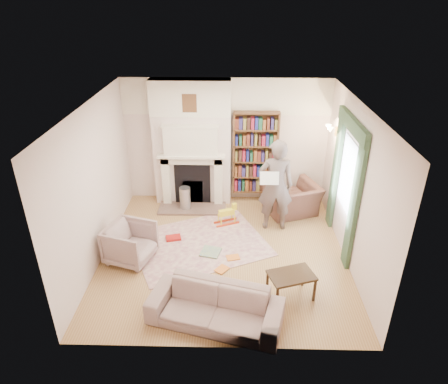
{
  "coord_description": "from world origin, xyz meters",
  "views": [
    {
      "loc": [
        0.16,
        -6.19,
        4.46
      ],
      "look_at": [
        0.0,
        0.25,
        1.15
      ],
      "focal_mm": 32.0,
      "sensor_mm": 36.0,
      "label": 1
    }
  ],
  "objects_px": {
    "paraffin_heater": "(185,199)",
    "armchair_left": "(130,243)",
    "man_reading": "(276,186)",
    "rocking_horse": "(227,214)",
    "bookcase": "(255,153)",
    "sofa": "(215,307)",
    "armchair_reading": "(292,199)",
    "coffee_table": "(291,286)"
  },
  "relations": [
    {
      "from": "man_reading",
      "to": "rocking_horse",
      "type": "bearing_deg",
      "value": -6.17
    },
    {
      "from": "armchair_left",
      "to": "paraffin_heater",
      "type": "distance_m",
      "value": 2.03
    },
    {
      "from": "bookcase",
      "to": "coffee_table",
      "type": "relative_size",
      "value": 2.64
    },
    {
      "from": "man_reading",
      "to": "coffee_table",
      "type": "relative_size",
      "value": 2.74
    },
    {
      "from": "bookcase",
      "to": "armchair_left",
      "type": "bearing_deg",
      "value": -134.27
    },
    {
      "from": "bookcase",
      "to": "armchair_reading",
      "type": "xyz_separation_m",
      "value": [
        0.81,
        -0.6,
        -0.83
      ]
    },
    {
      "from": "paraffin_heater",
      "to": "rocking_horse",
      "type": "distance_m",
      "value": 1.1
    },
    {
      "from": "man_reading",
      "to": "coffee_table",
      "type": "xyz_separation_m",
      "value": [
        0.09,
        -2.12,
        -0.74
      ]
    },
    {
      "from": "armchair_reading",
      "to": "man_reading",
      "type": "relative_size",
      "value": 0.55
    },
    {
      "from": "rocking_horse",
      "to": "paraffin_heater",
      "type": "bearing_deg",
      "value": 125.11
    },
    {
      "from": "bookcase",
      "to": "armchair_reading",
      "type": "bearing_deg",
      "value": -36.58
    },
    {
      "from": "bookcase",
      "to": "sofa",
      "type": "bearing_deg",
      "value": -100.64
    },
    {
      "from": "armchair_reading",
      "to": "bookcase",
      "type": "bearing_deg",
      "value": -56.78
    },
    {
      "from": "man_reading",
      "to": "sofa",
      "type": "bearing_deg",
      "value": 67.54
    },
    {
      "from": "man_reading",
      "to": "paraffin_heater",
      "type": "height_order",
      "value": "man_reading"
    },
    {
      "from": "armchair_reading",
      "to": "sofa",
      "type": "xyz_separation_m",
      "value": [
        -1.54,
        -3.29,
        -0.06
      ]
    },
    {
      "from": "coffee_table",
      "to": "rocking_horse",
      "type": "relative_size",
      "value": 1.37
    },
    {
      "from": "bookcase",
      "to": "coffee_table",
      "type": "distance_m",
      "value": 3.48
    },
    {
      "from": "rocking_horse",
      "to": "sofa",
      "type": "bearing_deg",
      "value": -115.3
    },
    {
      "from": "sofa",
      "to": "man_reading",
      "type": "height_order",
      "value": "man_reading"
    },
    {
      "from": "bookcase",
      "to": "coffee_table",
      "type": "height_order",
      "value": "bookcase"
    },
    {
      "from": "sofa",
      "to": "man_reading",
      "type": "distance_m",
      "value": 2.98
    },
    {
      "from": "armchair_left",
      "to": "man_reading",
      "type": "bearing_deg",
      "value": -48.55
    },
    {
      "from": "sofa",
      "to": "coffee_table",
      "type": "bearing_deg",
      "value": 40.97
    },
    {
      "from": "bookcase",
      "to": "paraffin_heater",
      "type": "bearing_deg",
      "value": -161.43
    },
    {
      "from": "armchair_reading",
      "to": "rocking_horse",
      "type": "distance_m",
      "value": 1.51
    },
    {
      "from": "sofa",
      "to": "man_reading",
      "type": "xyz_separation_m",
      "value": [
        1.09,
        2.69,
        0.67
      ]
    },
    {
      "from": "bookcase",
      "to": "armchair_left",
      "type": "height_order",
      "value": "bookcase"
    },
    {
      "from": "armchair_reading",
      "to": "paraffin_heater",
      "type": "bearing_deg",
      "value": -22.12
    },
    {
      "from": "armchair_reading",
      "to": "man_reading",
      "type": "xyz_separation_m",
      "value": [
        -0.45,
        -0.6,
        0.62
      ]
    },
    {
      "from": "bookcase",
      "to": "man_reading",
      "type": "xyz_separation_m",
      "value": [
        0.36,
        -1.2,
        -0.21
      ]
    },
    {
      "from": "armchair_left",
      "to": "man_reading",
      "type": "height_order",
      "value": "man_reading"
    },
    {
      "from": "bookcase",
      "to": "coffee_table",
      "type": "bearing_deg",
      "value": -82.26
    },
    {
      "from": "paraffin_heater",
      "to": "armchair_left",
      "type": "bearing_deg",
      "value": -112.65
    },
    {
      "from": "coffee_table",
      "to": "paraffin_heater",
      "type": "height_order",
      "value": "paraffin_heater"
    },
    {
      "from": "man_reading",
      "to": "rocking_horse",
      "type": "distance_m",
      "value": 1.22
    },
    {
      "from": "bookcase",
      "to": "rocking_horse",
      "type": "bearing_deg",
      "value": -119.23
    },
    {
      "from": "armchair_left",
      "to": "sofa",
      "type": "bearing_deg",
      "value": -115.57
    },
    {
      "from": "armchair_reading",
      "to": "rocking_horse",
      "type": "relative_size",
      "value": 2.07
    },
    {
      "from": "paraffin_heater",
      "to": "rocking_horse",
      "type": "xyz_separation_m",
      "value": [
        0.93,
        -0.58,
        -0.05
      ]
    },
    {
      "from": "armchair_reading",
      "to": "armchair_left",
      "type": "xyz_separation_m",
      "value": [
        -3.14,
        -1.79,
        0.01
      ]
    },
    {
      "from": "armchair_left",
      "to": "rocking_horse",
      "type": "relative_size",
      "value": 1.53
    }
  ]
}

